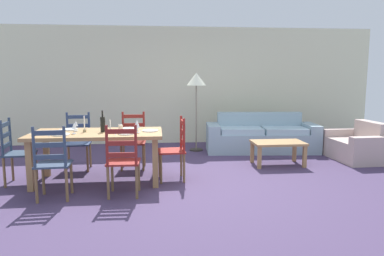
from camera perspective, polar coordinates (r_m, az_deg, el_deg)
ground_plane at (r=5.39m, az=-1.55°, el=-8.70°), size 9.60×9.60×0.02m
wall_far at (r=8.46m, az=-3.25°, el=6.78°), size 9.60×0.16×2.70m
dining_table at (r=5.44m, az=-14.93°, el=-1.53°), size 1.90×0.96×0.75m
dining_chair_near_left at (r=4.85m, az=-21.40°, el=-5.23°), size 0.44×0.42×0.96m
dining_chair_near_right at (r=4.72m, az=-10.97°, el=-5.16°), size 0.43×0.41×0.96m
dining_chair_far_left at (r=6.31m, az=-17.80°, el=-2.04°), size 0.44×0.42×0.96m
dining_chair_far_right at (r=6.19m, az=-9.39°, el=-1.96°), size 0.43×0.41×0.96m
dining_chair_head_west at (r=5.78m, az=-26.35°, el=-3.42°), size 0.43×0.45×0.96m
dining_chair_head_east at (r=5.39m, az=-2.76°, el=-3.35°), size 0.42×0.44×0.96m
dinner_plate_near_left at (r=5.27m, az=-20.22°, el=-1.01°), size 0.24×0.24×0.02m
fork_near_left at (r=5.32m, az=-21.78°, el=-1.09°), size 0.03×0.17×0.01m
dinner_plate_near_right at (r=5.12m, az=-10.43°, el=-0.89°), size 0.24×0.24×0.02m
fork_near_right at (r=5.14m, az=-12.10°, el=-0.98°), size 0.02×0.17×0.01m
dinner_plate_far_left at (r=5.75m, az=-19.00°, el=-0.22°), size 0.24×0.24×0.02m
fork_far_left at (r=5.79m, az=-20.44°, el=-0.30°), size 0.03×0.17×0.01m
dinner_plate_far_right at (r=5.62m, az=-10.02°, el=-0.09°), size 0.24×0.24×0.02m
fork_far_right at (r=5.63m, az=-11.55°, el=-0.17°), size 0.03×0.17×0.01m
dinner_plate_head_west at (r=5.60m, az=-22.86°, el=-0.63°), size 0.24×0.24×0.02m
fork_head_west at (r=5.65m, az=-24.31°, el=-0.71°), size 0.02×0.17×0.01m
dinner_plate_head_east at (r=5.35m, az=-6.70°, el=-0.43°), size 0.24×0.24×0.02m
fork_head_east at (r=5.36m, az=-8.30°, el=-0.51°), size 0.03×0.17×0.01m
wine_bottle at (r=5.41m, az=-14.09°, el=0.64°), size 0.07×0.07×0.32m
wine_glass_near_left at (r=5.34m, az=-18.34°, el=0.30°), size 0.06×0.06×0.16m
wine_glass_near_right at (r=5.21m, az=-8.71°, el=0.43°), size 0.06×0.06×0.16m
wine_glass_far_left at (r=5.60m, az=-18.09°, el=0.65°), size 0.06×0.06×0.16m
wine_glass_far_right at (r=5.48m, az=-8.80°, el=0.81°), size 0.06×0.06×0.16m
coffee_cup_primary at (r=5.46m, az=-11.35°, el=0.02°), size 0.07×0.07×0.09m
candle_tall at (r=5.47m, az=-16.81°, el=0.07°), size 0.05×0.05×0.24m
candle_short at (r=5.35m, az=-12.93°, el=-0.15°), size 0.05×0.05×0.18m
couch at (r=7.66m, az=10.96°, el=-1.46°), size 2.34×0.98×0.80m
coffee_table at (r=6.49m, az=13.59°, el=-2.70°), size 0.90×0.56×0.42m
armchair_upholstered at (r=7.45m, az=25.12°, el=-2.70°), size 0.84×1.19×0.72m
standing_lamp at (r=7.46m, az=0.69°, el=7.07°), size 0.40×0.40×1.64m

